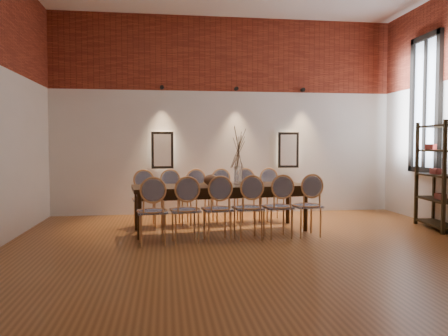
{
  "coord_description": "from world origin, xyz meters",
  "views": [
    {
      "loc": [
        -1.24,
        -5.4,
        1.4
      ],
      "look_at": [
        -0.35,
        1.24,
        1.05
      ],
      "focal_mm": 35.0,
      "sensor_mm": 36.0,
      "label": 1
    }
  ],
  "objects": [
    {
      "name": "floor",
      "position": [
        0.0,
        0.0,
        -0.01
      ],
      "size": [
        7.0,
        7.0,
        0.02
      ],
      "primitive_type": "cube",
      "color": "brown",
      "rests_on": "ground"
    },
    {
      "name": "wall_back",
      "position": [
        0.0,
        3.55,
        2.0
      ],
      "size": [
        7.0,
        0.1,
        4.0
      ],
      "primitive_type": "cube",
      "color": "silver",
      "rests_on": "ground"
    },
    {
      "name": "wall_front",
      "position": [
        0.0,
        -3.55,
        2.0
      ],
      "size": [
        7.0,
        0.1,
        4.0
      ],
      "primitive_type": "cube",
      "color": "silver",
      "rests_on": "ground"
    },
    {
      "name": "brick_band_back",
      "position": [
        0.0,
        3.48,
        3.25
      ],
      "size": [
        7.0,
        0.02,
        1.5
      ],
      "primitive_type": "cube",
      "color": "maroon",
      "rests_on": "ground"
    },
    {
      "name": "niche_left",
      "position": [
        -1.3,
        3.45,
        1.3
      ],
      "size": [
        0.36,
        0.06,
        0.66
      ],
      "primitive_type": "cube",
      "color": "#FFEAC6",
      "rests_on": "wall_back"
    },
    {
      "name": "niche_right",
      "position": [
        1.3,
        3.45,
        1.3
      ],
      "size": [
        0.36,
        0.06,
        0.66
      ],
      "primitive_type": "cube",
      "color": "#FFEAC6",
      "rests_on": "wall_back"
    },
    {
      "name": "spot_fixture_left",
      "position": [
        -1.3,
        3.42,
        2.55
      ],
      "size": [
        0.08,
        0.1,
        0.08
      ],
      "primitive_type": "cylinder",
      "rotation": [
        1.57,
        0.0,
        0.0
      ],
      "color": "black",
      "rests_on": "wall_back"
    },
    {
      "name": "spot_fixture_mid",
      "position": [
        0.2,
        3.42,
        2.55
      ],
      "size": [
        0.08,
        0.1,
        0.08
      ],
      "primitive_type": "cylinder",
      "rotation": [
        1.57,
        0.0,
        0.0
      ],
      "color": "black",
      "rests_on": "wall_back"
    },
    {
      "name": "spot_fixture_right",
      "position": [
        1.6,
        3.42,
        2.55
      ],
      "size": [
        0.08,
        0.1,
        0.08
      ],
      "primitive_type": "cylinder",
      "rotation": [
        1.57,
        0.0,
        0.0
      ],
      "color": "black",
      "rests_on": "wall_back"
    },
    {
      "name": "window_glass",
      "position": [
        3.46,
        2.0,
        2.15
      ],
      "size": [
        0.02,
        0.78,
        2.38
      ],
      "primitive_type": "cube",
      "color": "silver",
      "rests_on": "wall_right"
    },
    {
      "name": "window_frame",
      "position": [
        3.44,
        2.0,
        2.15
      ],
      "size": [
        0.08,
        0.9,
        2.5
      ],
      "primitive_type": "cube",
      "color": "black",
      "rests_on": "wall_right"
    },
    {
      "name": "window_mullion",
      "position": [
        3.44,
        2.0,
        2.15
      ],
      "size": [
        0.06,
        0.06,
        2.4
      ],
      "primitive_type": "cube",
      "color": "black",
      "rests_on": "wall_right"
    },
    {
      "name": "dining_table",
      "position": [
        -0.35,
        1.64,
        0.38
      ],
      "size": [
        2.91,
        1.23,
        0.75
      ],
      "primitive_type": "cube",
      "rotation": [
        0.0,
        0.0,
        0.12
      ],
      "color": "#311B0B",
      "rests_on": "floor"
    },
    {
      "name": "chair_near_a",
      "position": [
        -1.43,
        0.77,
        0.47
      ],
      "size": [
        0.49,
        0.49,
        0.94
      ],
      "primitive_type": null,
      "rotation": [
        0.0,
        0.0,
        0.12
      ],
      "color": "tan",
      "rests_on": "floor"
    },
    {
      "name": "chair_near_b",
      "position": [
        -0.97,
        0.83,
        0.47
      ],
      "size": [
        0.49,
        0.49,
        0.94
      ],
      "primitive_type": null,
      "rotation": [
        0.0,
        0.0,
        0.12
      ],
      "color": "tan",
      "rests_on": "floor"
    },
    {
      "name": "chair_near_c",
      "position": [
        -0.5,
        0.88,
        0.47
      ],
      "size": [
        0.49,
        0.49,
        0.94
      ],
      "primitive_type": null,
      "rotation": [
        0.0,
        0.0,
        0.12
      ],
      "color": "tan",
      "rests_on": "floor"
    },
    {
      "name": "chair_near_d",
      "position": [
        -0.03,
        0.93,
        0.47
      ],
      "size": [
        0.49,
        0.49,
        0.94
      ],
      "primitive_type": null,
      "rotation": [
        0.0,
        0.0,
        0.12
      ],
      "color": "tan",
      "rests_on": "floor"
    },
    {
      "name": "chair_near_e",
      "position": [
        0.44,
        0.99,
        0.47
      ],
      "size": [
        0.49,
        0.49,
        0.94
      ],
      "primitive_type": null,
      "rotation": [
        0.0,
        0.0,
        0.12
      ],
      "color": "tan",
      "rests_on": "floor"
    },
    {
      "name": "chair_near_f",
      "position": [
        0.91,
        1.04,
        0.47
      ],
      "size": [
        0.49,
        0.49,
        0.94
      ],
      "primitive_type": null,
      "rotation": [
        0.0,
        0.0,
        0.12
      ],
      "color": "tan",
      "rests_on": "floor"
    },
    {
      "name": "chair_far_a",
      "position": [
        -1.6,
        2.23,
        0.47
      ],
      "size": [
        0.49,
        0.49,
        0.94
      ],
      "primitive_type": null,
      "rotation": [
        0.0,
        0.0,
        3.26
      ],
      "color": "tan",
      "rests_on": "floor"
    },
    {
      "name": "chair_far_b",
      "position": [
        -1.13,
        2.28,
        0.47
      ],
      "size": [
        0.49,
        0.49,
        0.94
      ],
      "primitive_type": null,
      "rotation": [
        0.0,
        0.0,
        3.26
      ],
      "color": "tan",
      "rests_on": "floor"
    },
    {
      "name": "chair_far_c",
      "position": [
        -0.67,
        2.34,
        0.47
      ],
      "size": [
        0.49,
        0.49,
        0.94
      ],
      "primitive_type": null,
      "rotation": [
        0.0,
        0.0,
        3.26
      ],
      "color": "tan",
      "rests_on": "floor"
    },
    {
      "name": "chair_far_d",
      "position": [
        -0.2,
        2.39,
        0.47
      ],
      "size": [
        0.49,
        0.49,
        0.94
      ],
      "primitive_type": null,
      "rotation": [
        0.0,
        0.0,
        3.26
      ],
      "color": "tan",
      "rests_on": "floor"
    },
    {
      "name": "chair_far_e",
      "position": [
        0.27,
        2.45,
        0.47
      ],
      "size": [
        0.49,
        0.49,
        0.94
      ],
      "primitive_type": null,
      "rotation": [
        0.0,
        0.0,
        3.26
      ],
      "color": "tan",
      "rests_on": "floor"
    },
    {
      "name": "chair_far_f",
      "position": [
        0.74,
        2.5,
        0.47
      ],
      "size": [
        0.49,
        0.49,
        0.94
      ],
      "primitive_type": null,
      "rotation": [
        0.0,
        0.0,
        3.26
      ],
      "color": "tan",
      "rests_on": "floor"
    },
    {
      "name": "vase",
      "position": [
        -0.05,
        1.67,
        0.9
      ],
      "size": [
        0.14,
        0.14,
        0.3
      ],
      "primitive_type": "cylinder",
      "color": "silver",
      "rests_on": "dining_table"
    },
    {
      "name": "dried_branches",
      "position": [
        -0.05,
        1.67,
        1.35
      ],
      "size": [
        0.5,
        0.5,
        0.7
      ],
      "primitive_type": null,
      "color": "brown",
      "rests_on": "vase"
    },
    {
      "name": "bowl",
      "position": [
        -0.51,
        1.57,
        0.84
      ],
      "size": [
        0.24,
        0.24,
        0.18
      ],
      "primitive_type": "ellipsoid",
      "color": "brown",
      "rests_on": "dining_table"
    },
    {
      "name": "book",
      "position": [
        -0.37,
        1.62,
        0.77
      ],
      "size": [
        0.28,
        0.21,
        0.03
      ],
      "primitive_type": "cube",
      "rotation": [
        0.0,
        0.0,
        0.12
      ],
      "color": "#9C2D90",
      "rests_on": "dining_table"
    },
    {
      "name": "shelving_rack",
      "position": [
        3.28,
        1.3,
        0.9
      ],
      "size": [
        0.5,
        1.04,
        1.8
      ],
      "primitive_type": null,
      "rotation": [
        0.0,
        0.0,
        -0.12
      ],
      "color": "black",
      "rests_on": "floor"
    }
  ]
}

